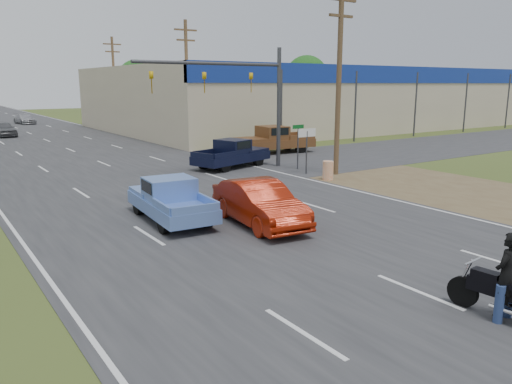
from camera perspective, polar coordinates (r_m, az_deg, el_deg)
ground at (r=12.89m, az=18.06°, el=-10.87°), size 200.00×200.00×0.00m
main_road at (r=48.29m, az=-22.80°, el=5.46°), size 15.00×180.00×0.02m
cross_road at (r=27.29m, az=-13.19°, el=1.54°), size 120.00×10.00×0.02m
dirt_verge at (r=27.19m, az=15.73°, el=1.36°), size 8.00×18.00×0.01m
big_box_store at (r=62.78m, az=7.30°, el=10.69°), size 50.00×28.10×6.60m
utility_pole_1 at (r=27.70m, az=9.46°, el=12.90°), size 2.00×0.28×10.00m
utility_pole_2 at (r=42.59m, az=-7.90°, el=12.67°), size 2.00×0.28×10.00m
utility_pole_3 at (r=59.23m, az=-15.90°, el=12.18°), size 2.00×0.28×10.00m
tree_3 at (r=100.56m, az=5.78°, el=12.93°), size 8.40×8.40×10.40m
tree_5 at (r=109.49m, az=-13.45°, el=12.44°), size 7.98×7.98×9.88m
barrel_0 at (r=26.32m, az=8.23°, el=2.44°), size 0.56×0.56×1.00m
barrel_1 at (r=33.22m, az=-1.21°, el=4.59°), size 0.56×0.56×1.00m
lane_sign at (r=27.74m, az=5.83°, el=5.93°), size 1.20×0.08×2.52m
street_name_sign at (r=29.30m, az=4.82°, el=5.71°), size 0.80×0.08×2.61m
signal_mast at (r=28.58m, az=-1.75°, el=12.00°), size 9.12×0.40×7.00m
red_convertible at (r=17.65m, az=0.40°, el=-1.33°), size 2.20×4.92×1.57m
motorcycle at (r=11.95m, az=26.74°, el=-10.85°), size 0.69×2.26×1.15m
rider at (r=11.82m, az=26.67°, el=-8.92°), size 0.71×0.51×1.85m
blue_pickup at (r=18.57m, az=-9.85°, el=-0.76°), size 2.23×4.94×1.59m
navy_pickup at (r=30.06m, az=-2.66°, el=4.45°), size 5.42×3.32×1.68m
brown_pickup at (r=36.24m, az=1.84°, el=6.01°), size 6.09×2.78×1.96m
distant_car_grey at (r=53.43m, az=-26.85°, el=6.42°), size 1.98×4.25×1.41m
distant_car_silver at (r=69.43m, az=-24.92°, el=7.59°), size 2.33×4.52×1.25m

